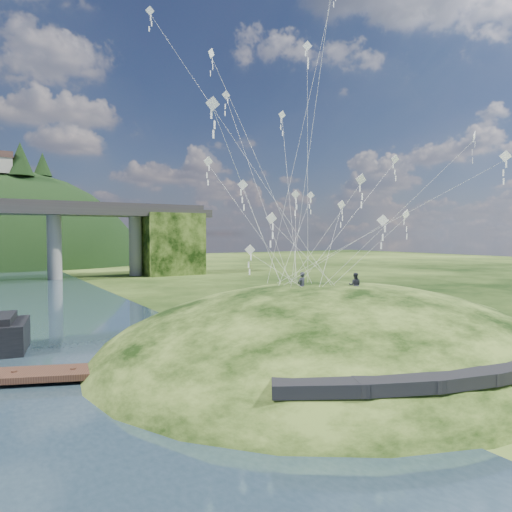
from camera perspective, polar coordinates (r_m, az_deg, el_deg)
ground at (r=28.49m, az=-0.46°, el=-14.94°), size 320.00×320.00×0.00m
grass_hill at (r=35.04m, az=9.33°, el=-14.13°), size 36.00×32.00×13.00m
footpath at (r=26.29m, az=25.99°, el=-12.02°), size 22.29×5.84×0.83m
wooden_dock at (r=29.88m, az=-21.91°, el=-13.35°), size 14.88×7.81×1.08m
kite_flyers at (r=33.26m, az=9.81°, el=-2.04°), size 4.34×2.74×1.98m
kite_swarm at (r=35.65m, az=6.58°, el=12.54°), size 20.17×16.95×21.43m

